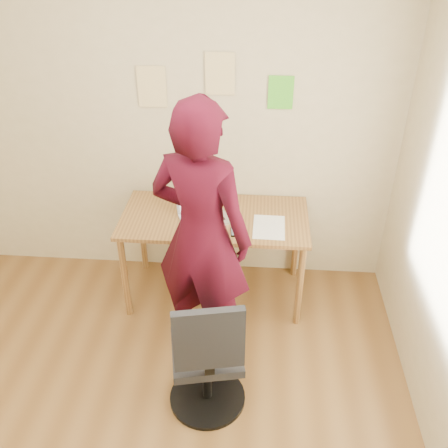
# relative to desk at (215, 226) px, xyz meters

# --- Properties ---
(room) EXTENTS (3.58, 3.58, 2.78)m
(room) POSITION_rel_desk_xyz_m (-0.38, -1.38, 0.70)
(room) COLOR brown
(room) RESTS_ON ground
(desk) EXTENTS (1.40, 0.70, 0.74)m
(desk) POSITION_rel_desk_xyz_m (0.00, 0.00, 0.00)
(desk) COLOR olive
(desk) RESTS_ON ground
(laptop) EXTENTS (0.44, 0.43, 0.25)m
(laptop) POSITION_rel_desk_xyz_m (-0.09, -0.01, 0.14)
(laptop) COLOR #B9B9C1
(laptop) RESTS_ON desk
(paper_sheet) EXTENTS (0.23, 0.33, 0.00)m
(paper_sheet) POSITION_rel_desk_xyz_m (0.41, -0.12, 0.09)
(paper_sheet) COLOR white
(paper_sheet) RESTS_ON desk
(phone) EXTENTS (0.07, 0.12, 0.01)m
(phone) POSITION_rel_desk_xyz_m (0.16, -0.21, 0.09)
(phone) COLOR black
(phone) RESTS_ON desk
(wall_note_left) EXTENTS (0.21, 0.00, 0.30)m
(wall_note_left) POSITION_rel_desk_xyz_m (-0.48, 0.36, 0.94)
(wall_note_left) COLOR #E3C887
(wall_note_left) RESTS_ON room
(wall_note_mid) EXTENTS (0.21, 0.00, 0.30)m
(wall_note_mid) POSITION_rel_desk_xyz_m (0.01, 0.36, 1.05)
(wall_note_mid) COLOR #E3C887
(wall_note_mid) RESTS_ON room
(wall_note_right) EXTENTS (0.18, 0.00, 0.24)m
(wall_note_right) POSITION_rel_desk_xyz_m (0.45, 0.36, 0.92)
(wall_note_right) COLOR #52C72C
(wall_note_right) RESTS_ON room
(office_chair) EXTENTS (0.49, 0.50, 0.94)m
(office_chair) POSITION_rel_desk_xyz_m (0.06, -1.11, -0.25)
(office_chair) COLOR black
(office_chair) RESTS_ON ground
(person) EXTENTS (0.78, 0.64, 1.86)m
(person) POSITION_rel_desk_xyz_m (-0.03, -0.55, 0.27)
(person) COLOR #3B0816
(person) RESTS_ON ground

